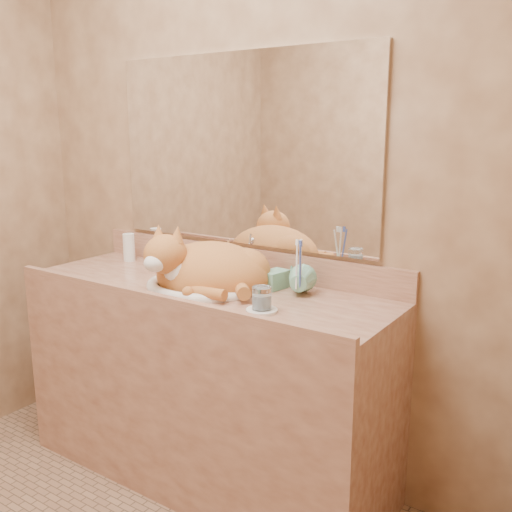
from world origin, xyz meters
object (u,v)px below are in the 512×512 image
Objects in this scene: sink_basin at (201,270)px; water_glass at (262,298)px; cat at (206,267)px; vanity_counter at (205,383)px; soap_dispenser at (266,271)px; toothbrush_cup at (298,285)px.

water_glass is at bearing -13.74° from sink_basin.
cat reaches higher than water_glass.
water_glass is at bearing -32.76° from cat.
soap_dispenser is at bearing 19.48° from vanity_counter.
toothbrush_cup is (0.16, -0.01, -0.03)m from soap_dispenser.
vanity_counter is 9.80× the size of soap_dispenser.
water_glass is at bearing -50.72° from soap_dispenser.
vanity_counter is 0.51m from cat.
vanity_counter is 14.36× the size of toothbrush_cup.
sink_basin is 0.97× the size of cat.
vanity_counter is 3.42× the size of sink_basin.
cat is 4.32× the size of toothbrush_cup.
cat is (0.02, -0.01, 0.51)m from vanity_counter.
water_glass is (0.13, -0.23, -0.03)m from soap_dispenser.
toothbrush_cup is (0.41, 0.07, 0.48)m from vanity_counter.
cat reaches higher than soap_dispenser.
cat is at bearing -21.37° from vanity_counter.
vanity_counter is at bearing 145.78° from cat.
soap_dispenser is at bearing 174.97° from toothbrush_cup.
sink_basin is at bearing 162.39° from water_glass.
cat is at bearing -167.56° from toothbrush_cup.
soap_dispenser is at bearing 27.96° from sink_basin.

